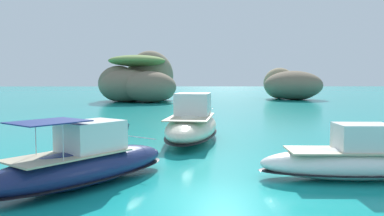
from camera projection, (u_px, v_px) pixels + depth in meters
ground_plane at (214, 201)px, 12.39m from camera, size 400.00×400.00×0.00m
islet_large at (138, 82)px, 69.01m from camera, size 17.69×19.80×9.24m
islet_small at (292, 85)px, 75.17m from camera, size 15.33×16.29×6.22m
motorboat_white at (354, 161)px, 15.05m from camera, size 7.45×2.51×2.18m
motorboat_navy at (84, 164)px, 14.23m from camera, size 6.85×7.67×2.49m
motorboat_cream at (192, 125)px, 24.75m from camera, size 4.59×10.56×3.00m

